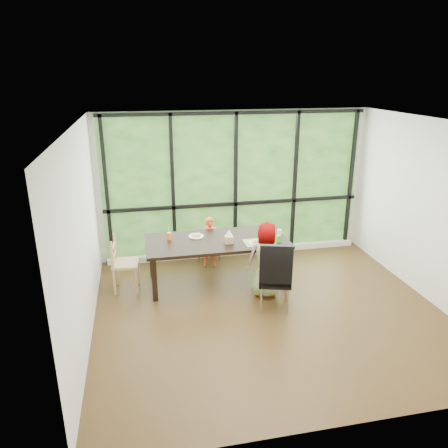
{
  "coord_description": "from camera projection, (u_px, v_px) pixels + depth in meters",
  "views": [
    {
      "loc": [
        -1.77,
        -5.28,
        3.31
      ],
      "look_at": [
        -0.47,
        0.98,
        1.05
      ],
      "focal_mm": 34.45,
      "sensor_mm": 36.0,
      "label": 1
    }
  ],
  "objects": [
    {
      "name": "straw_pink",
      "position": [
        279.0,
        233.0,
        6.8
      ],
      "size": [
        0.01,
        0.04,
        0.2
      ],
      "primitive_type": "cylinder",
      "rotation": [
        0.14,
        0.0,
        0.0
      ],
      "color": "pink",
      "rests_on": "green_cup"
    },
    {
      "name": "crepe_rolls_near",
      "position": [
        256.0,
        241.0,
        6.83
      ],
      "size": [
        0.15,
        0.12,
        0.04
      ],
      "primitive_type": null,
      "color": "tan",
      "rests_on": "plate_near"
    },
    {
      "name": "back_wall",
      "position": [
        235.0,
        185.0,
        7.95
      ],
      "size": [
        5.0,
        0.0,
        5.0
      ],
      "primitive_type": "plane",
      "rotation": [
        1.57,
        0.0,
        0.0
      ],
      "color": "silver",
      "rests_on": "ground"
    },
    {
      "name": "placemat",
      "position": [
        259.0,
        242.0,
        6.85
      ],
      "size": [
        0.46,
        0.34,
        0.01
      ],
      "primitive_type": "cube",
      "color": "tan",
      "rests_on": "dining_table"
    },
    {
      "name": "chair_window_leather",
      "position": [
        208.0,
        231.0,
        7.96
      ],
      "size": [
        0.48,
        0.48,
        1.08
      ],
      "primitive_type": "cube",
      "rotation": [
        0.0,
        0.0,
        -0.05
      ],
      "color": "black",
      "rests_on": "ground"
    },
    {
      "name": "green_cup",
      "position": [
        279.0,
        239.0,
        6.83
      ],
      "size": [
        0.08,
        0.08,
        0.12
      ],
      "primitive_type": "cylinder",
      "color": "green",
      "rests_on": "dining_table"
    },
    {
      "name": "tissue_box",
      "position": [
        229.0,
        239.0,
        6.82
      ],
      "size": [
        0.13,
        0.13,
        0.11
      ],
      "primitive_type": "cube",
      "color": "tan",
      "rests_on": "dining_table"
    },
    {
      "name": "window_mullions",
      "position": [
        236.0,
        186.0,
        7.89
      ],
      "size": [
        4.8,
        0.06,
        2.65
      ],
      "primitive_type": null,
      "color": "black",
      "rests_on": "back_wall"
    },
    {
      "name": "foliage_backdrop",
      "position": [
        235.0,
        185.0,
        7.93
      ],
      "size": [
        4.8,
        0.02,
        2.65
      ],
      "primitive_type": "cube",
      "color": "#214518",
      "rests_on": "back_wall"
    },
    {
      "name": "crepe_rolls_far",
      "position": [
        196.0,
        235.0,
        7.08
      ],
      "size": [
        0.15,
        0.12,
        0.04
      ],
      "primitive_type": null,
      "color": "tan",
      "rests_on": "plate_far"
    },
    {
      "name": "ground",
      "position": [
        269.0,
        311.0,
        6.32
      ],
      "size": [
        5.0,
        5.0,
        0.0
      ],
      "primitive_type": "plane",
      "color": "black",
      "rests_on": "ground"
    },
    {
      "name": "plate_far",
      "position": [
        196.0,
        236.0,
        7.09
      ],
      "size": [
        0.25,
        0.25,
        0.02
      ],
      "primitive_type": "cylinder",
      "color": "white",
      "rests_on": "dining_table"
    },
    {
      "name": "child_older",
      "position": [
        267.0,
        260.0,
        6.59
      ],
      "size": [
        0.65,
        0.5,
        1.19
      ],
      "primitive_type": "imported",
      "rotation": [
        0.0,
        0.0,
        2.92
      ],
      "color": "slate",
      "rests_on": "ground"
    },
    {
      "name": "orange_cup",
      "position": [
        169.0,
        236.0,
        6.96
      ],
      "size": [
        0.07,
        0.07,
        0.11
      ],
      "primitive_type": "cylinder",
      "color": "orange",
      "rests_on": "dining_table"
    },
    {
      "name": "window_sill",
      "position": [
        235.0,
        251.0,
        8.29
      ],
      "size": [
        4.8,
        0.12,
        0.1
      ],
      "primitive_type": "cube",
      "color": "silver",
      "rests_on": "ground"
    },
    {
      "name": "chair_interior_leather",
      "position": [
        275.0,
        275.0,
        6.23
      ],
      "size": [
        0.57,
        0.57,
        1.08
      ],
      "primitive_type": "cube",
      "rotation": [
        0.0,
        0.0,
        2.85
      ],
      "color": "black",
      "rests_on": "ground"
    },
    {
      "name": "child_toddler",
      "position": [
        210.0,
        242.0,
        7.64
      ],
      "size": [
        0.37,
        0.27,
        0.92
      ],
      "primitive_type": "imported",
      "rotation": [
        0.0,
        0.0,
        -0.15
      ],
      "color": "#DF4725",
      "rests_on": "ground"
    },
    {
      "name": "chair_end_beech",
      "position": [
        126.0,
        263.0,
        6.81
      ],
      "size": [
        0.44,
        0.45,
        0.9
      ],
      "primitive_type": "cube",
      "rotation": [
        0.0,
        0.0,
        1.48
      ],
      "color": "#A47E59",
      "rests_on": "ground"
    },
    {
      "name": "tissue",
      "position": [
        229.0,
        233.0,
        6.79
      ],
      "size": [
        0.12,
        0.12,
        0.11
      ],
      "primitive_type": "cone",
      "color": "white",
      "rests_on": "tissue_box"
    },
    {
      "name": "white_mug",
      "position": [
        279.0,
        232.0,
        7.2
      ],
      "size": [
        0.08,
        0.08,
        0.08
      ],
      "primitive_type": "cylinder",
      "color": "white",
      "rests_on": "dining_table"
    },
    {
      "name": "straw_white",
      "position": [
        169.0,
        231.0,
        6.92
      ],
      "size": [
        0.01,
        0.04,
        0.2
      ],
      "primitive_type": "cylinder",
      "rotation": [
        0.14,
        0.0,
        0.0
      ],
      "color": "white",
      "rests_on": "orange_cup"
    },
    {
      "name": "dining_table",
      "position": [
        217.0,
        261.0,
        7.08
      ],
      "size": [
        2.38,
        1.27,
        0.75
      ],
      "primitive_type": "cube",
      "rotation": [
        0.0,
        0.0,
        0.1
      ],
      "color": "black",
      "rests_on": "ground"
    },
    {
      "name": "plate_near",
      "position": [
        256.0,
        242.0,
        6.83
      ],
      "size": [
        0.23,
        0.23,
        0.01
      ],
      "primitive_type": "cylinder",
      "color": "white",
      "rests_on": "dining_table"
    }
  ]
}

